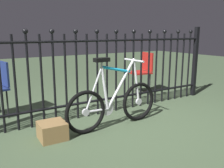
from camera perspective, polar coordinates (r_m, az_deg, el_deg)
ground_plane at (r=3.45m, az=2.54°, el=-9.33°), size 20.00×20.00×0.00m
iron_fence at (r=3.70m, az=-2.93°, el=3.21°), size 4.30×0.07×1.36m
bicycle at (r=3.26m, az=0.47°, el=-4.45°), size 1.42×0.40×0.94m
chair_red at (r=5.03m, az=7.18°, el=3.51°), size 0.45×0.45×0.85m
display_crate at (r=3.04m, az=-13.81°, el=-10.56°), size 0.32×0.32×0.21m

